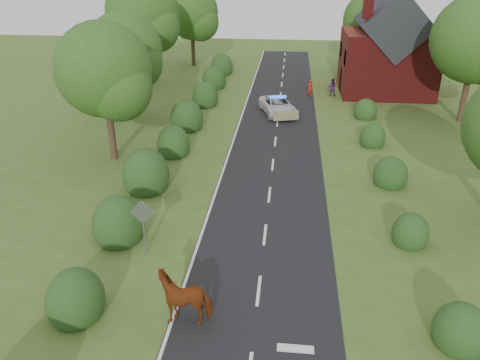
# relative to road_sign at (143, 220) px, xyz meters

# --- Properties ---
(ground) EXTENTS (120.00, 120.00, 0.00)m
(ground) POSITION_rel_road_sign_xyz_m (5.00, -2.00, -1.65)
(ground) COLOR #425B21
(road) EXTENTS (6.00, 70.00, 0.02)m
(road) POSITION_rel_road_sign_xyz_m (5.00, 13.00, -1.64)
(road) COLOR black
(road) RESTS_ON ground
(road_markings) EXTENTS (4.96, 70.00, 0.01)m
(road_markings) POSITION_rel_road_sign_xyz_m (3.40, 10.93, -1.63)
(road_markings) COLOR white
(road_markings) RESTS_ON road
(hedgerow_left) EXTENTS (2.75, 50.41, 3.00)m
(hedgerow_left) POSITION_rel_road_sign_xyz_m (-1.51, 9.69, -0.91)
(hedgerow_left) COLOR #1A3312
(hedgerow_left) RESTS_ON ground
(hedgerow_right) EXTENTS (2.10, 45.78, 2.10)m
(hedgerow_right) POSITION_rel_road_sign_xyz_m (11.60, 9.21, -1.10)
(hedgerow_right) COLOR #1A3312
(hedgerow_right) RESTS_ON ground
(tree_left_a) EXTENTS (5.74, 5.60, 8.38)m
(tree_left_a) POSITION_rel_road_sign_xyz_m (-4.75, 9.86, 3.69)
(tree_left_a) COLOR #332316
(tree_left_a) RESTS_ON ground
(tree_left_b) EXTENTS (5.74, 5.60, 8.07)m
(tree_left_b) POSITION_rel_road_sign_xyz_m (-6.25, 17.86, 3.39)
(tree_left_b) COLOR #332316
(tree_left_b) RESTS_ON ground
(tree_left_c) EXTENTS (6.97, 6.80, 10.22)m
(tree_left_c) POSITION_rel_road_sign_xyz_m (-7.70, 27.83, 4.88)
(tree_left_c) COLOR #332316
(tree_left_c) RESTS_ON ground
(tree_left_d) EXTENTS (6.15, 6.00, 8.89)m
(tree_left_d) POSITION_rel_road_sign_xyz_m (-5.23, 37.85, 3.98)
(tree_left_d) COLOR #332316
(tree_left_d) RESTS_ON ground
(tree_right_c) EXTENTS (6.15, 6.00, 8.58)m
(tree_right_c) POSITION_rel_road_sign_xyz_m (14.27, 35.85, 3.69)
(tree_right_c) COLOR #332316
(tree_right_c) RESTS_ON ground
(road_sign) EXTENTS (1.06, 0.08, 2.53)m
(road_sign) POSITION_rel_road_sign_xyz_m (0.00, 0.00, 0.00)
(road_sign) COLOR gray
(road_sign) RESTS_ON ground
(house) EXTENTS (8.00, 7.40, 9.17)m
(house) POSITION_rel_road_sign_xyz_m (14.49, 28.00, 2.13)
(house) COLOR maroon
(house) RESTS_ON ground
(cow) EXTENTS (2.37, 1.44, 1.59)m
(cow) POSITION_rel_road_sign_xyz_m (2.56, -3.64, -0.86)
(cow) COLOR #5F1C0C
(cow) RESTS_ON ground
(police_van) EXTENTS (3.54, 5.26, 1.48)m
(police_van) POSITION_rel_road_sign_xyz_m (4.92, 20.34, -0.99)
(police_van) COLOR silver
(police_van) RESTS_ON ground
(pedestrian_red) EXTENTS (0.67, 0.65, 1.56)m
(pedestrian_red) POSITION_rel_road_sign_xyz_m (7.63, 25.82, -0.88)
(pedestrian_red) COLOR #B2240C
(pedestrian_red) RESTS_ON ground
(pedestrian_purple) EXTENTS (0.80, 0.64, 1.59)m
(pedestrian_purple) POSITION_rel_road_sign_xyz_m (9.64, 26.34, -0.86)
(pedestrian_purple) COLOR #491B51
(pedestrian_purple) RESTS_ON ground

